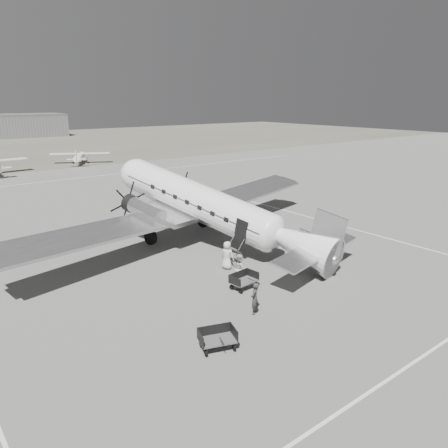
{
  "coord_description": "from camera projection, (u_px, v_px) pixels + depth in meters",
  "views": [
    {
      "loc": [
        -19.53,
        -22.01,
        11.07
      ],
      "look_at": [
        -0.68,
        2.25,
        2.2
      ],
      "focal_mm": 35.0,
      "sensor_mm": 36.0,
      "label": 1
    }
  ],
  "objects": [
    {
      "name": "ground_crew",
      "position": [
        255.0,
        298.0,
        23.07
      ],
      "size": [
        0.77,
        0.69,
        1.76
      ],
      "primitive_type": "imported",
      "rotation": [
        0.0,
        0.0,
        3.67
      ],
      "color": "#2D2D2D",
      "rests_on": "ground"
    },
    {
      "name": "ramp_agent",
      "position": [
        240.0,
        268.0,
        27.05
      ],
      "size": [
        0.94,
        1.07,
        1.86
      ],
      "primitive_type": "imported",
      "rotation": [
        0.0,
        0.0,
        1.26
      ],
      "color": "#B9B9B7",
      "rests_on": "ground"
    },
    {
      "name": "ground",
      "position": [
        251.0,
        259.0,
        31.28
      ],
      "size": [
        260.0,
        260.0,
        0.0
      ],
      "primitive_type": "plane",
      "color": "slate",
      "rests_on": "ground"
    },
    {
      "name": "baggage_cart_near",
      "position": [
        244.0,
        281.0,
        26.26
      ],
      "size": [
        1.83,
        1.37,
        0.98
      ],
      "primitive_type": null,
      "rotation": [
        0.0,
        0.0,
        0.09
      ],
      "color": "#4F4F4F",
      "rests_on": "ground"
    },
    {
      "name": "baggage_cart_far",
      "position": [
        217.0,
        339.0,
        19.88
      ],
      "size": [
        2.06,
        1.74,
        0.99
      ],
      "primitive_type": null,
      "rotation": [
        0.0,
        0.0,
        -0.33
      ],
      "color": "#4F4F4F",
      "rests_on": "ground"
    },
    {
      "name": "taxi_line_near",
      "position": [
        446.0,
        341.0,
        20.66
      ],
      "size": [
        60.0,
        0.15,
        0.01
      ],
      "primitive_type": "cube",
      "color": "silver",
      "rests_on": "ground"
    },
    {
      "name": "light_plane_right",
      "position": [
        80.0,
        158.0,
        76.3
      ],
      "size": [
        12.85,
        12.06,
        2.11
      ],
      "primitive_type": null,
      "rotation": [
        0.0,
        0.0,
        -0.49
      ],
      "color": "white",
      "rests_on": "ground"
    },
    {
      "name": "dc3_airliner",
      "position": [
        208.0,
        208.0,
        33.28
      ],
      "size": [
        35.39,
        28.19,
        5.97
      ],
      "primitive_type": null,
      "rotation": [
        0.0,
        0.0,
        0.23
      ],
      "color": "silver",
      "rests_on": "ground"
    },
    {
      "name": "taxi_line_right",
      "position": [
        353.0,
        229.0,
        38.36
      ],
      "size": [
        0.15,
        80.0,
        0.01
      ],
      "primitive_type": "cube",
      "color": "silver",
      "rests_on": "ground"
    },
    {
      "name": "taxi_line_horizon",
      "position": [
        64.0,
        180.0,
        61.63
      ],
      "size": [
        90.0,
        0.15,
        0.01
      ],
      "primitive_type": "cube",
      "color": "silver",
      "rests_on": "ground"
    },
    {
      "name": "passenger",
      "position": [
        227.0,
        255.0,
        29.2
      ],
      "size": [
        0.92,
        1.1,
        1.92
      ],
      "primitive_type": "imported",
      "rotation": [
        0.0,
        0.0,
        1.95
      ],
      "color": "silver",
      "rests_on": "ground"
    }
  ]
}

